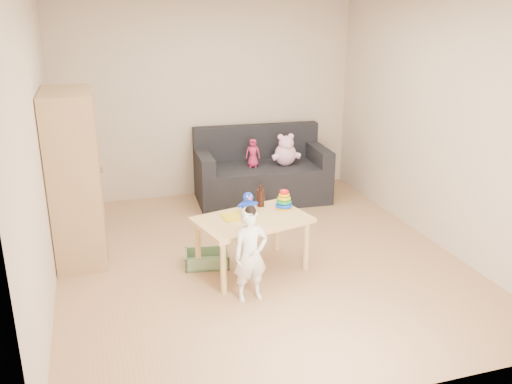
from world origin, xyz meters
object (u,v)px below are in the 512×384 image
object	(u,v)px
toddler	(251,256)
sofa	(262,183)
wardrobe	(74,177)
play_table	(252,244)

from	to	relation	value
toddler	sofa	bearing A→B (deg)	66.56
wardrobe	sofa	world-z (taller)	wardrobe
wardrobe	sofa	size ratio (longest dim) A/B	1.00
sofa	play_table	distance (m)	2.07
play_table	toddler	world-z (taller)	toddler
wardrobe	toddler	size ratio (longest dim) A/B	2.06
wardrobe	toddler	xyz separation A→B (m)	(1.44, -1.39, -0.45)
wardrobe	play_table	xyz separation A→B (m)	(1.62, -0.86, -0.59)
sofa	toddler	world-z (taller)	toddler
play_table	toddler	distance (m)	0.58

